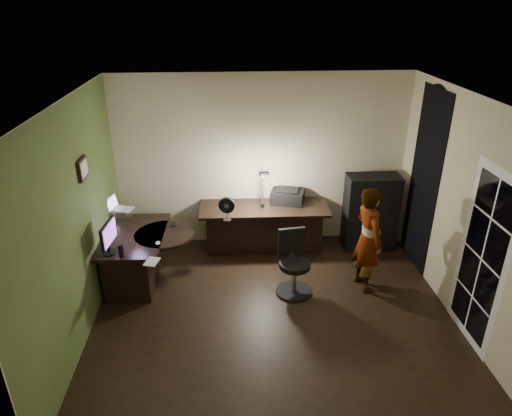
{
  "coord_description": "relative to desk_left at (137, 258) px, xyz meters",
  "views": [
    {
      "loc": [
        -0.53,
        -4.68,
        3.68
      ],
      "look_at": [
        -0.15,
        1.05,
        1.0
      ],
      "focal_mm": 32.0,
      "sensor_mm": 36.0,
      "label": 1
    }
  ],
  "objects": [
    {
      "name": "pen",
      "position": [
        0.05,
        -0.3,
        0.38
      ],
      "size": [
        0.02,
        0.16,
        0.01
      ],
      "primitive_type": "cube",
      "rotation": [
        0.0,
        0.0,
        -0.05
      ],
      "color": "black",
      "rests_on": "desk_left"
    },
    {
      "name": "laptop_stand",
      "position": [
        -0.29,
        0.58,
        0.43
      ],
      "size": [
        0.27,
        0.23,
        0.1
      ],
      "primitive_type": "cube",
      "rotation": [
        0.0,
        0.0,
        -0.09
      ],
      "color": "silver",
      "rests_on": "desk_left"
    },
    {
      "name": "printer",
      "position": [
        2.21,
        0.96,
        0.47
      ],
      "size": [
        0.58,
        0.51,
        0.22
      ],
      "primitive_type": "cube",
      "rotation": [
        0.0,
        0.0,
        -0.28
      ],
      "color": "black",
      "rests_on": "desk_right"
    },
    {
      "name": "wall_front",
      "position": [
        1.82,
        -2.85,
        0.97
      ],
      "size": [
        4.5,
        0.01,
        2.7
      ],
      "primitive_type": "cube",
      "color": "beige",
      "rests_on": "floor"
    },
    {
      "name": "floor",
      "position": [
        1.82,
        -0.84,
        -0.38
      ],
      "size": [
        4.5,
        4.0,
        0.01
      ],
      "primitive_type": "cube",
      "color": "black",
      "rests_on": "ground"
    },
    {
      "name": "office_chair",
      "position": [
        2.14,
        -0.41,
        0.07
      ],
      "size": [
        0.56,
        0.56,
        0.88
      ],
      "primitive_type": "cube",
      "rotation": [
        0.0,
        0.0,
        0.14
      ],
      "color": "black",
      "rests_on": "floor"
    },
    {
      "name": "desk_left",
      "position": [
        0.0,
        0.0,
        0.0
      ],
      "size": [
        0.84,
        1.33,
        0.75
      ],
      "primitive_type": "cube",
      "rotation": [
        0.0,
        0.0,
        -0.03
      ],
      "color": "black",
      "rests_on": "floor"
    },
    {
      "name": "ceiling",
      "position": [
        1.82,
        -0.84,
        2.33
      ],
      "size": [
        4.5,
        4.0,
        0.01
      ],
      "primitive_type": "cube",
      "color": "silver",
      "rests_on": "floor"
    },
    {
      "name": "person",
      "position": [
        3.12,
        -0.32,
        0.37
      ],
      "size": [
        0.47,
        0.6,
        1.48
      ],
      "primitive_type": "imported",
      "rotation": [
        0.0,
        0.0,
        1.82
      ],
      "color": "#D8A88C",
      "rests_on": "floor"
    },
    {
      "name": "cabinet",
      "position": [
        3.5,
        0.79,
        0.23
      ],
      "size": [
        0.81,
        0.41,
        1.21
      ],
      "primitive_type": "cube",
      "rotation": [
        0.0,
        0.0,
        -0.01
      ],
      "color": "black",
      "rests_on": "floor"
    },
    {
      "name": "speaker",
      "position": [
        -0.05,
        -0.58,
        0.46
      ],
      "size": [
        0.08,
        0.08,
        0.17
      ],
      "primitive_type": "cylinder",
      "rotation": [
        0.0,
        0.0,
        -0.32
      ],
      "color": "black",
      "rests_on": "desk_left"
    },
    {
      "name": "wall_left",
      "position": [
        -0.44,
        -0.84,
        0.97
      ],
      "size": [
        0.01,
        4.0,
        2.7
      ],
      "primitive_type": "cube",
      "color": "beige",
      "rests_on": "floor"
    },
    {
      "name": "desk_fan",
      "position": [
        1.26,
        0.39,
        0.54
      ],
      "size": [
        0.26,
        0.17,
        0.36
      ],
      "primitive_type": "cube",
      "rotation": [
        0.0,
        0.0,
        -0.21
      ],
      "color": "black",
      "rests_on": "desk_right"
    },
    {
      "name": "arched_doorway",
      "position": [
        4.06,
        0.31,
        0.92
      ],
      "size": [
        0.01,
        0.9,
        2.6
      ],
      "primitive_type": "cube",
      "color": "black",
      "rests_on": "floor"
    },
    {
      "name": "monitor",
      "position": [
        -0.22,
        -0.47,
        0.53
      ],
      "size": [
        0.15,
        0.47,
        0.3
      ],
      "primitive_type": "cube",
      "rotation": [
        0.0,
        0.0,
        -0.12
      ],
      "color": "black",
      "rests_on": "desk_left"
    },
    {
      "name": "desk_right",
      "position": [
        1.83,
        0.79,
        -0.01
      ],
      "size": [
        1.98,
        0.73,
        0.74
      ],
      "primitive_type": "cube",
      "rotation": [
        0.0,
        0.0,
        -0.02
      ],
      "color": "black",
      "rests_on": "floor"
    },
    {
      "name": "phone",
      "position": [
        0.5,
        0.28,
        0.38
      ],
      "size": [
        0.08,
        0.14,
        0.01
      ],
      "primitive_type": "cube",
      "rotation": [
        0.0,
        0.0,
        0.07
      ],
      "color": "black",
      "rests_on": "desk_left"
    },
    {
      "name": "french_door",
      "position": [
        4.05,
        -1.39,
        0.67
      ],
      "size": [
        0.02,
        0.92,
        2.1
      ],
      "primitive_type": "cube",
      "color": "white",
      "rests_on": "floor"
    },
    {
      "name": "headphones",
      "position": [
        2.19,
        0.89,
        0.4
      ],
      "size": [
        0.19,
        0.1,
        0.09
      ],
      "primitive_type": "cube",
      "rotation": [
        0.0,
        0.0,
        -0.13
      ],
      "color": "navy",
      "rests_on": "desk_right"
    },
    {
      "name": "green_wall_overlay",
      "position": [
        -0.42,
        -0.84,
        0.97
      ],
      "size": [
        0.0,
        4.0,
        2.7
      ],
      "primitive_type": "cube",
      "color": "#4B602B",
      "rests_on": "floor"
    },
    {
      "name": "wall_right",
      "position": [
        4.07,
        -0.84,
        0.97
      ],
      "size": [
        0.01,
        4.0,
        2.7
      ],
      "primitive_type": "cube",
      "color": "beige",
      "rests_on": "floor"
    },
    {
      "name": "framed_picture",
      "position": [
        -0.4,
        -0.39,
        1.47
      ],
      "size": [
        0.04,
        0.3,
        0.25
      ],
      "primitive_type": "cube",
      "color": "black",
      "rests_on": "wall_left"
    },
    {
      "name": "desk_lamp",
      "position": [
        1.8,
        0.8,
        0.71
      ],
      "size": [
        0.24,
        0.35,
        0.71
      ],
      "primitive_type": "cube",
      "rotation": [
        0.0,
        0.0,
        0.23
      ],
      "color": "black",
      "rests_on": "desk_right"
    },
    {
      "name": "notepad",
      "position": [
        0.34,
        -0.73,
        0.38
      ],
      "size": [
        0.2,
        0.24,
        0.01
      ],
      "primitive_type": "cube",
      "rotation": [
        0.0,
        0.0,
        -0.25
      ],
      "color": "silver",
      "rests_on": "desk_left"
    },
    {
      "name": "wall_back",
      "position": [
        1.82,
        1.16,
        0.97
      ],
      "size": [
        4.5,
        0.01,
        2.7
      ],
      "primitive_type": "cube",
      "color": "beige",
      "rests_on": "floor"
    },
    {
      "name": "laptop",
      "position": [
        -0.25,
        0.58,
        0.59
      ],
      "size": [
        0.36,
        0.35,
        0.2
      ],
      "primitive_type": "cube",
      "rotation": [
        0.0,
        0.0,
        -0.28
      ],
      "color": "silver",
      "rests_on": "laptop_stand"
    },
    {
      "name": "mouse",
      "position": [
        0.36,
        -0.29,
        0.4
      ],
      "size": [
        0.08,
        0.11,
        0.04
      ],
      "primitive_type": "ellipsoid",
      "rotation": [
        0.0,
        0.0,
        -0.18
      ],
      "color": "silver",
      "rests_on": "desk_left"
    }
  ]
}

